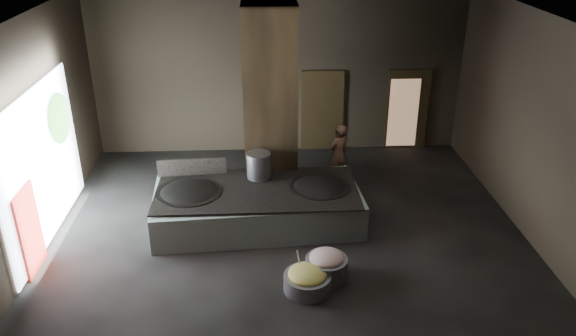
{
  "coord_description": "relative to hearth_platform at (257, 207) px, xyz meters",
  "views": [
    {
      "loc": [
        -0.54,
        -10.29,
        6.39
      ],
      "look_at": [
        0.04,
        0.55,
        1.25
      ],
      "focal_mm": 35.0,
      "sensor_mm": 36.0,
      "label": 1
    }
  ],
  "objects": [
    {
      "name": "meat_fill",
      "position": [
        1.27,
        -2.11,
        0.07
      ],
      "size": [
        0.66,
        0.66,
        0.25
      ],
      "primitive_type": "ellipsoid",
      "color": "tan",
      "rests_on": "meat_basin"
    },
    {
      "name": "platform_cap",
      "position": [
        0.0,
        0.0,
        0.43
      ],
      "size": [
        4.32,
        2.07,
        0.03
      ],
      "primitive_type": "cube",
      "color": "black",
      "rests_on": "hearth_platform"
    },
    {
      "name": "splash_guard",
      "position": [
        -1.45,
        0.75,
        0.65
      ],
      "size": [
        1.54,
        0.16,
        0.38
      ],
      "primitive_type": "cube",
      "rotation": [
        0.0,
        0.0,
        0.07
      ],
      "color": "black",
      "rests_on": "hearth_platform"
    },
    {
      "name": "back_wall",
      "position": [
        0.64,
        4.12,
        1.87
      ],
      "size": [
        10.0,
        0.1,
        4.5
      ],
      "primitive_type": "cube",
      "color": "black",
      "rests_on": "ground"
    },
    {
      "name": "stock_pot",
      "position": [
        0.05,
        0.55,
        0.75
      ],
      "size": [
        0.54,
        0.54,
        0.58
      ],
      "primitive_type": "cylinder",
      "color": "#9C9DA4",
      "rests_on": "hearth_platform"
    },
    {
      "name": "right_wall",
      "position": [
        5.69,
        -0.43,
        1.87
      ],
      "size": [
        0.1,
        9.0,
        4.5
      ],
      "primitive_type": "cube",
      "color": "black",
      "rests_on": "ground"
    },
    {
      "name": "front_wall",
      "position": [
        0.64,
        -4.98,
        1.87
      ],
      "size": [
        10.0,
        0.1,
        4.5
      ],
      "primitive_type": "cube",
      "color": "black",
      "rests_on": "ground"
    },
    {
      "name": "hearth_platform",
      "position": [
        0.0,
        0.0,
        0.0
      ],
      "size": [
        4.55,
        2.4,
        0.77
      ],
      "primitive_type": "cube",
      "rotation": [
        0.0,
        0.0,
        0.07
      ],
      "color": "#ACC0B0",
      "rests_on": "ground"
    },
    {
      "name": "cook",
      "position": [
        2.02,
        1.86,
        0.39
      ],
      "size": [
        0.67,
        0.62,
        1.55
      ],
      "primitive_type": "imported",
      "rotation": [
        0.0,
        0.0,
        3.76
      ],
      "color": "#875C45",
      "rests_on": "ground"
    },
    {
      "name": "wok_left",
      "position": [
        -1.45,
        -0.05,
        0.37
      ],
      "size": [
        1.39,
        1.39,
        0.38
      ],
      "primitive_type": "ellipsoid",
      "color": "black",
      "rests_on": "hearth_platform"
    },
    {
      "name": "meat_basin",
      "position": [
        1.27,
        -2.11,
        -0.17
      ],
      "size": [
        0.87,
        0.87,
        0.43
      ],
      "primitive_type": "cylinder",
      "rotation": [
        0.0,
        0.0,
        0.11
      ],
      "color": "slate",
      "rests_on": "ground"
    },
    {
      "name": "left_opening",
      "position": [
        -4.31,
        -0.23,
        1.22
      ],
      "size": [
        0.04,
        4.2,
        3.1
      ],
      "primitive_type": "cube",
      "color": "white",
      "rests_on": "ground"
    },
    {
      "name": "wok_right",
      "position": [
        1.35,
        0.05,
        0.37
      ],
      "size": [
        1.3,
        1.3,
        0.36
      ],
      "primitive_type": "ellipsoid",
      "color": "black",
      "rests_on": "hearth_platform"
    },
    {
      "name": "pillar",
      "position": [
        0.34,
        1.47,
        1.87
      ],
      "size": [
        1.2,
        1.2,
        4.5
      ],
      "primitive_type": "cube",
      "color": "black",
      "rests_on": "ground"
    },
    {
      "name": "wok_right_rim",
      "position": [
        1.35,
        0.05,
        0.44
      ],
      "size": [
        1.33,
        1.33,
        0.05
      ],
      "primitive_type": "cylinder",
      "color": "black",
      "rests_on": "hearth_platform"
    },
    {
      "name": "ceiling",
      "position": [
        0.64,
        -0.43,
        4.17
      ],
      "size": [
        10.0,
        9.0,
        0.1
      ],
      "primitive_type": "cube",
      "color": "black",
      "rests_on": "back_wall"
    },
    {
      "name": "veg_basin",
      "position": [
        0.89,
        -2.45,
        -0.22
      ],
      "size": [
        1.0,
        1.0,
        0.32
      ],
      "primitive_type": "cylinder",
      "rotation": [
        0.0,
        0.0,
        0.16
      ],
      "color": "slate",
      "rests_on": "ground"
    },
    {
      "name": "wok_left_rim",
      "position": [
        -1.45,
        -0.05,
        0.44
      ],
      "size": [
        1.42,
        1.42,
        0.05
      ],
      "primitive_type": "cylinder",
      "color": "black",
      "rests_on": "hearth_platform"
    },
    {
      "name": "floor",
      "position": [
        0.64,
        -0.43,
        -0.43
      ],
      "size": [
        10.0,
        9.0,
        0.1
      ],
      "primitive_type": "cube",
      "color": "black",
      "rests_on": "ground"
    },
    {
      "name": "veg_fill",
      "position": [
        0.89,
        -2.45,
        -0.03
      ],
      "size": [
        0.71,
        0.71,
        0.22
      ],
      "primitive_type": "ellipsoid",
      "color": "#94B256",
      "rests_on": "veg_basin"
    },
    {
      "name": "doorway_far_glow",
      "position": [
        4.12,
        3.99,
        0.67
      ],
      "size": [
        0.83,
        0.04,
        1.98
      ],
      "primitive_type": "cube",
      "color": "#8C6647",
      "rests_on": "ground"
    },
    {
      "name": "tree_silhouette",
      "position": [
        -4.21,
        0.87,
        1.82
      ],
      "size": [
        0.28,
        1.1,
        1.1
      ],
      "primitive_type": "ellipsoid",
      "color": "#194714",
      "rests_on": "left_opening"
    },
    {
      "name": "doorway_near_glow",
      "position": [
        1.74,
        4.07,
        0.67
      ],
      "size": [
        0.88,
        0.04,
        2.09
      ],
      "primitive_type": "cube",
      "color": "#8C6647",
      "rests_on": "ground"
    },
    {
      "name": "doorway_far",
      "position": [
        4.24,
        4.02,
        0.72
      ],
      "size": [
        1.18,
        0.08,
        2.38
      ],
      "primitive_type": "cube",
      "color": "black",
      "rests_on": "ground"
    },
    {
      "name": "pavilion_sliver",
      "position": [
        -4.24,
        -1.53,
        0.47
      ],
      "size": [
        0.05,
        0.9,
        1.7
      ],
      "primitive_type": "cube",
      "color": "maroon",
      "rests_on": "ground"
    },
    {
      "name": "left_wall",
      "position": [
        -4.41,
        -0.43,
        1.87
      ],
      "size": [
        0.1,
        9.0,
        4.5
      ],
      "primitive_type": "cube",
      "color": "black",
      "rests_on": "ground"
    },
    {
      "name": "doorway_near",
      "position": [
        1.84,
        4.02,
        0.72
      ],
      "size": [
        1.18,
        0.08,
        2.38
      ],
      "primitive_type": "cube",
      "color": "black",
      "rests_on": "ground"
    },
    {
      "name": "ladle",
      "position": [
        0.74,
        -2.3,
        0.17
      ],
      "size": [
        0.12,
        0.34,
        0.62
      ],
      "primitive_type": "cylinder",
      "rotation": [
        0.49,
        0.0,
        -0.27
      ],
      "color": "#9C9DA4",
      "rests_on": "veg_basin"
    }
  ]
}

